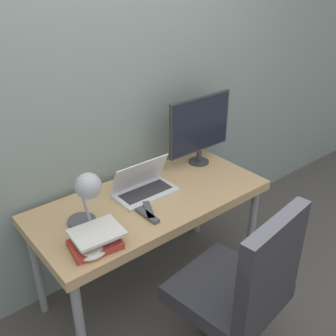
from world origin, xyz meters
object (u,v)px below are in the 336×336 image
object	(u,v)px
monitor	(200,127)
desk_lamp	(87,191)
office_chair	(243,286)
laptop	(143,187)
book_stack	(97,239)
game_controller	(93,253)

from	to	relation	value
monitor	desk_lamp	xyz separation A→B (m)	(-0.99, -0.23, -0.03)
desk_lamp	office_chair	size ratio (longest dim) A/B	0.35
laptop	monitor	world-z (taller)	monitor
desk_lamp	book_stack	world-z (taller)	desk_lamp
monitor	office_chair	xyz separation A→B (m)	(-0.54, -0.91, -0.43)
office_chair	monitor	bearing A→B (deg)	59.17
monitor	game_controller	bearing A→B (deg)	-159.27
office_chair	game_controller	distance (m)	0.76
office_chair	game_controller	size ratio (longest dim) A/B	7.19
laptop	office_chair	bearing A→B (deg)	-89.43
laptop	desk_lamp	bearing A→B (deg)	-162.32
laptop	book_stack	xyz separation A→B (m)	(-0.48, -0.27, -0.00)
monitor	office_chair	world-z (taller)	monitor
office_chair	game_controller	world-z (taller)	office_chair
book_stack	game_controller	distance (m)	0.08
book_stack	game_controller	xyz separation A→B (m)	(-0.05, -0.05, -0.02)
office_chair	book_stack	world-z (taller)	office_chair
desk_lamp	game_controller	distance (m)	0.30
office_chair	game_controller	xyz separation A→B (m)	(-0.54, 0.50, 0.18)
monitor	book_stack	bearing A→B (deg)	-160.93
monitor	game_controller	size ratio (longest dim) A/B	3.65
desk_lamp	laptop	bearing A→B (deg)	17.68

